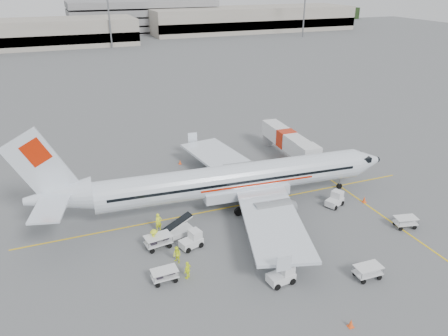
{
  "coord_description": "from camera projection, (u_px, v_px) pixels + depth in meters",
  "views": [
    {
      "loc": [
        -16.03,
        -38.26,
        23.1
      ],
      "look_at": [
        0.0,
        2.0,
        3.8
      ],
      "focal_mm": 35.0,
      "sensor_mm": 36.0,
      "label": 1
    }
  ],
  "objects": [
    {
      "name": "tug_aft",
      "position": [
        191.0,
        240.0,
        40.0
      ],
      "size": [
        2.34,
        1.73,
        1.61
      ],
      "primitive_type": null,
      "rotation": [
        0.0,
        0.0,
        0.28
      ],
      "color": "silver",
      "rests_on": "ground"
    },
    {
      "name": "jet_bridge",
      "position": [
        286.0,
        145.0,
        59.19
      ],
      "size": [
        3.24,
        14.84,
        3.87
      ],
      "primitive_type": null,
      "rotation": [
        0.0,
        0.0,
        -0.03
      ],
      "color": "silver",
      "rests_on": "ground"
    },
    {
      "name": "cart_loaded_b",
      "position": [
        165.0,
        275.0,
        35.66
      ],
      "size": [
        2.19,
        1.35,
        1.12
      ],
      "primitive_type": null,
      "rotation": [
        0.0,
        0.0,
        0.04
      ],
      "color": "silver",
      "rests_on": "ground"
    },
    {
      "name": "parking_garage",
      "position": [
        143.0,
        15.0,
        188.67
      ],
      "size": [
        62.0,
        24.0,
        14.0
      ],
      "primitive_type": null,
      "color": "slate",
      "rests_on": "ground"
    },
    {
      "name": "ground",
      "position": [
        231.0,
        207.0,
        47.29
      ],
      "size": [
        360.0,
        360.0,
        0.0
      ],
      "primitive_type": "plane",
      "color": "#56595B"
    },
    {
      "name": "tug_mid",
      "position": [
        281.0,
        274.0,
        35.34
      ],
      "size": [
        2.32,
        1.48,
        1.7
      ],
      "primitive_type": null,
      "rotation": [
        0.0,
        0.0,
        0.11
      ],
      "color": "silver",
      "rests_on": "ground"
    },
    {
      "name": "crew_d",
      "position": [
        188.0,
        270.0,
        35.93
      ],
      "size": [
        0.97,
        0.91,
        1.61
      ],
      "primitive_type": "imported",
      "rotation": [
        0.0,
        0.0,
        3.84
      ],
      "color": "#D2E322",
      "rests_on": "ground"
    },
    {
      "name": "treeline",
      "position": [
        81.0,
        23.0,
        194.58
      ],
      "size": [
        300.0,
        3.0,
        6.0
      ],
      "primitive_type": null,
      "color": "black",
      "rests_on": "ground"
    },
    {
      "name": "crew_a",
      "position": [
        159.0,
        222.0,
        42.56
      ],
      "size": [
        0.77,
        0.6,
        1.88
      ],
      "primitive_type": "imported",
      "rotation": [
        0.0,
        0.0,
        0.25
      ],
      "color": "#D2E322",
      "rests_on": "ground"
    },
    {
      "name": "terminal_east",
      "position": [
        252.0,
        19.0,
        191.96
      ],
      "size": [
        90.0,
        26.0,
        10.0
      ],
      "primitive_type": null,
      "color": "gray",
      "rests_on": "ground"
    },
    {
      "name": "cart_empty_a",
      "position": [
        368.0,
        272.0,
        36.04
      ],
      "size": [
        2.3,
        1.4,
        1.18
      ],
      "primitive_type": null,
      "rotation": [
        0.0,
        0.0,
        -0.03
      ],
      "color": "silver",
      "rests_on": "ground"
    },
    {
      "name": "stripe_lead",
      "position": [
        231.0,
        207.0,
        47.28
      ],
      "size": [
        44.0,
        0.2,
        0.01
      ],
      "primitive_type": "cube",
      "color": "yellow",
      "rests_on": "ground"
    },
    {
      "name": "crew_b",
      "position": [
        177.0,
        255.0,
        37.87
      ],
      "size": [
        0.9,
        0.97,
        1.59
      ],
      "primitive_type": "imported",
      "rotation": [
        0.0,
        0.0,
        -1.06
      ],
      "color": "#D2E322",
      "rests_on": "ground"
    },
    {
      "name": "cone_stbd",
      "position": [
        351.0,
        323.0,
        31.09
      ],
      "size": [
        0.42,
        0.42,
        0.69
      ],
      "primitive_type": "cone",
      "color": "#FF5218",
      "rests_on": "ground"
    },
    {
      "name": "cart_empty_b",
      "position": [
        405.0,
        222.0,
        43.3
      ],
      "size": [
        2.38,
        1.7,
        1.13
      ],
      "primitive_type": null,
      "rotation": [
        0.0,
        0.0,
        -0.21
      ],
      "color": "silver",
      "rests_on": "ground"
    },
    {
      "name": "cone_nose",
      "position": [
        364.0,
        199.0,
        48.14
      ],
      "size": [
        0.43,
        0.43,
        0.71
      ],
      "primitive_type": "cone",
      "color": "#FF5218",
      "rests_on": "ground"
    },
    {
      "name": "aircraft",
      "position": [
        235.0,
        160.0,
        45.59
      ],
      "size": [
        40.54,
        32.85,
        10.6
      ],
      "primitive_type": null,
      "rotation": [
        0.0,
        0.0,
        -0.07
      ],
      "color": "white",
      "rests_on": "ground"
    },
    {
      "name": "belt_loader",
      "position": [
        175.0,
        226.0,
        41.34
      ],
      "size": [
        5.03,
        2.79,
        2.57
      ],
      "primitive_type": null,
      "rotation": [
        0.0,
        0.0,
        0.22
      ],
      "color": "silver",
      "rests_on": "ground"
    },
    {
      "name": "mast_center",
      "position": [
        109.0,
        14.0,
        144.64
      ],
      "size": [
        3.2,
        1.2,
        22.0
      ],
      "primitive_type": null,
      "color": "slate",
      "rests_on": "ground"
    },
    {
      "name": "tug_fore",
      "position": [
        335.0,
        199.0,
        47.19
      ],
      "size": [
        2.41,
        1.97,
        1.62
      ],
      "primitive_type": null,
      "rotation": [
        0.0,
        0.0,
        0.44
      ],
      "color": "silver",
      "rests_on": "ground"
    },
    {
      "name": "stripe_cross",
      "position": [
        385.0,
        218.0,
        45.23
      ],
      "size": [
        0.2,
        20.0,
        0.01
      ],
      "primitive_type": "cube",
      "color": "yellow",
      "rests_on": "ground"
    },
    {
      "name": "cart_loaded_a",
      "position": [
        158.0,
        242.0,
        40.05
      ],
      "size": [
        2.58,
        1.73,
        1.26
      ],
      "primitive_type": null,
      "rotation": [
        0.0,
        0.0,
        0.13
      ],
      "color": "silver",
      "rests_on": "ground"
    },
    {
      "name": "cone_port",
      "position": [
        180.0,
        162.0,
        57.83
      ],
      "size": [
        0.37,
        0.37,
        0.61
      ],
      "primitive_type": "cone",
      "color": "#FF5218",
      "rests_on": "ground"
    },
    {
      "name": "crew_c",
      "position": [
        154.0,
        238.0,
        39.97
      ],
      "size": [
        0.77,
        1.25,
        1.86
      ],
      "primitive_type": "imported",
      "rotation": [
        0.0,
        0.0,
        1.64
      ],
      "color": "#D2E322",
      "rests_on": "ground"
    },
    {
      "name": "mast_east",
      "position": [
        305.0,
        8.0,
        169.98
      ],
      "size": [
        3.2,
        1.2,
        22.0
      ],
      "primitive_type": null,
      "color": "slate",
      "rests_on": "ground"
    }
  ]
}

